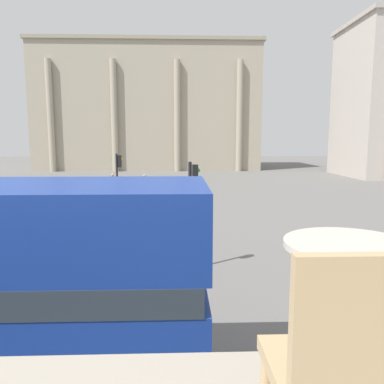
{
  "coord_description": "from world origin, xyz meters",
  "views": [
    {
      "loc": [
        0.8,
        -1.95,
        4.66
      ],
      "look_at": [
        1.43,
        16.04,
        2.1
      ],
      "focal_mm": 35.0,
      "sensor_mm": 36.0,
      "label": 1
    }
  ],
  "objects_px": {
    "cafe_dining_table": "(349,284)",
    "pedestrian_grey": "(40,197)",
    "pedestrian_olive": "(113,182)",
    "traffic_light_near": "(192,200)",
    "plaza_building_left": "(149,108)",
    "pedestrian_red": "(111,187)",
    "pedestrian_blue": "(145,183)",
    "cafe_chair_0": "(345,373)",
    "traffic_light_mid": "(118,176)"
  },
  "relations": [
    {
      "from": "pedestrian_blue",
      "to": "pedestrian_red",
      "type": "distance_m",
      "value": 4.03
    },
    {
      "from": "pedestrian_red",
      "to": "plaza_building_left",
      "type": "bearing_deg",
      "value": 178.75
    },
    {
      "from": "plaza_building_left",
      "to": "pedestrian_blue",
      "type": "xyz_separation_m",
      "value": [
        1.76,
        -29.0,
        -8.51
      ]
    },
    {
      "from": "cafe_dining_table",
      "to": "pedestrian_grey",
      "type": "xyz_separation_m",
      "value": [
        -9.47,
        21.75,
        -2.96
      ]
    },
    {
      "from": "traffic_light_near",
      "to": "pedestrian_blue",
      "type": "xyz_separation_m",
      "value": [
        -3.39,
        18.77,
        -1.56
      ]
    },
    {
      "from": "cafe_dining_table",
      "to": "traffic_light_near",
      "type": "relative_size",
      "value": 0.19
    },
    {
      "from": "traffic_light_near",
      "to": "pedestrian_red",
      "type": "xyz_separation_m",
      "value": [
        -5.59,
        15.4,
        -1.49
      ]
    },
    {
      "from": "cafe_chair_0",
      "to": "traffic_light_near",
      "type": "distance_m",
      "value": 12.05
    },
    {
      "from": "pedestrian_olive",
      "to": "pedestrian_blue",
      "type": "bearing_deg",
      "value": 25.57
    },
    {
      "from": "traffic_light_near",
      "to": "pedestrian_grey",
      "type": "bearing_deg",
      "value": 131.35
    },
    {
      "from": "traffic_light_mid",
      "to": "pedestrian_red",
      "type": "xyz_separation_m",
      "value": [
        -1.58,
        6.44,
        -1.45
      ]
    },
    {
      "from": "cafe_dining_table",
      "to": "plaza_building_left",
      "type": "xyz_separation_m",
      "value": [
        -5.47,
        59.12,
        5.48
      ]
    },
    {
      "from": "pedestrian_olive",
      "to": "pedestrian_grey",
      "type": "height_order",
      "value": "pedestrian_grey"
    },
    {
      "from": "plaza_building_left",
      "to": "pedestrian_red",
      "type": "xyz_separation_m",
      "value": [
        -0.44,
        -32.37,
        -8.44
      ]
    },
    {
      "from": "cafe_chair_0",
      "to": "pedestrian_blue",
      "type": "relative_size",
      "value": 0.54
    },
    {
      "from": "cafe_dining_table",
      "to": "pedestrian_olive",
      "type": "xyz_separation_m",
      "value": [
        -6.56,
        31.09,
        -3.04
      ]
    },
    {
      "from": "cafe_chair_0",
      "to": "pedestrian_grey",
      "type": "bearing_deg",
      "value": 106.13
    },
    {
      "from": "plaza_building_left",
      "to": "cafe_dining_table",
      "type": "bearing_deg",
      "value": -84.72
    },
    {
      "from": "plaza_building_left",
      "to": "pedestrian_blue",
      "type": "distance_m",
      "value": 30.27
    },
    {
      "from": "pedestrian_grey",
      "to": "traffic_light_mid",
      "type": "bearing_deg",
      "value": 135.63
    },
    {
      "from": "pedestrian_blue",
      "to": "traffic_light_mid",
      "type": "bearing_deg",
      "value": -65.37
    },
    {
      "from": "cafe_dining_table",
      "to": "pedestrian_grey",
      "type": "relative_size",
      "value": 0.4
    },
    {
      "from": "plaza_building_left",
      "to": "traffic_light_near",
      "type": "xyz_separation_m",
      "value": [
        5.15,
        -47.77,
        -6.95
      ]
    },
    {
      "from": "plaza_building_left",
      "to": "pedestrian_grey",
      "type": "bearing_deg",
      "value": -96.11
    },
    {
      "from": "cafe_chair_0",
      "to": "traffic_light_near",
      "type": "relative_size",
      "value": 0.23
    },
    {
      "from": "cafe_dining_table",
      "to": "pedestrian_grey",
      "type": "distance_m",
      "value": 23.9
    },
    {
      "from": "cafe_chair_0",
      "to": "pedestrian_red",
      "type": "relative_size",
      "value": 0.51
    },
    {
      "from": "cafe_chair_0",
      "to": "pedestrian_red",
      "type": "height_order",
      "value": "cafe_chair_0"
    },
    {
      "from": "traffic_light_mid",
      "to": "pedestrian_grey",
      "type": "distance_m",
      "value": 5.53
    },
    {
      "from": "traffic_light_near",
      "to": "cafe_dining_table",
      "type": "bearing_deg",
      "value": -88.4
    },
    {
      "from": "traffic_light_near",
      "to": "pedestrian_olive",
      "type": "relative_size",
      "value": 2.31
    },
    {
      "from": "plaza_building_left",
      "to": "cafe_chair_0",
      "type": "bearing_deg",
      "value": -85.05
    },
    {
      "from": "traffic_light_near",
      "to": "plaza_building_left",
      "type": "bearing_deg",
      "value": 96.15
    },
    {
      "from": "cafe_chair_0",
      "to": "traffic_light_mid",
      "type": "bearing_deg",
      "value": 94.73
    },
    {
      "from": "cafe_chair_0",
      "to": "pedestrian_olive",
      "type": "distance_m",
      "value": 32.46
    },
    {
      "from": "pedestrian_olive",
      "to": "cafe_dining_table",
      "type": "bearing_deg",
      "value": -33.75
    },
    {
      "from": "pedestrian_blue",
      "to": "pedestrian_olive",
      "type": "xyz_separation_m",
      "value": [
        -2.85,
        0.97,
        -0.01
      ]
    },
    {
      "from": "cafe_dining_table",
      "to": "plaza_building_left",
      "type": "bearing_deg",
      "value": 95.28
    },
    {
      "from": "traffic_light_mid",
      "to": "pedestrian_blue",
      "type": "relative_size",
      "value": 2.26
    },
    {
      "from": "cafe_dining_table",
      "to": "traffic_light_near",
      "type": "distance_m",
      "value": 11.45
    },
    {
      "from": "cafe_dining_table",
      "to": "pedestrian_olive",
      "type": "bearing_deg",
      "value": 101.92
    },
    {
      "from": "traffic_light_near",
      "to": "pedestrian_grey",
      "type": "distance_m",
      "value": 13.93
    },
    {
      "from": "pedestrian_grey",
      "to": "pedestrian_red",
      "type": "distance_m",
      "value": 6.14
    },
    {
      "from": "traffic_light_mid",
      "to": "pedestrian_olive",
      "type": "height_order",
      "value": "traffic_light_mid"
    },
    {
      "from": "cafe_chair_0",
      "to": "pedestrian_blue",
      "type": "xyz_separation_m",
      "value": [
        -3.41,
        30.73,
        -3.01
      ]
    },
    {
      "from": "traffic_light_mid",
      "to": "cafe_dining_table",
      "type": "bearing_deg",
      "value": -77.98
    },
    {
      "from": "cafe_dining_table",
      "to": "pedestrian_olive",
      "type": "height_order",
      "value": "cafe_dining_table"
    },
    {
      "from": "cafe_chair_0",
      "to": "pedestrian_olive",
      "type": "xyz_separation_m",
      "value": [
        -6.27,
        31.7,
        -3.02
      ]
    },
    {
      "from": "pedestrian_grey",
      "to": "pedestrian_red",
      "type": "relative_size",
      "value": 1.0
    },
    {
      "from": "plaza_building_left",
      "to": "traffic_light_mid",
      "type": "distance_m",
      "value": 39.45
    }
  ]
}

